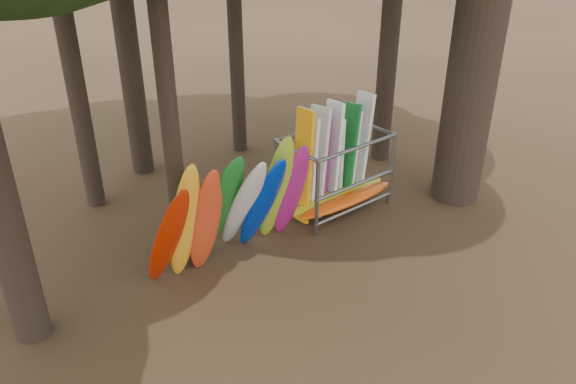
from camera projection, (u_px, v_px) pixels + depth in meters
ground at (328, 279)px, 11.68m from camera, size 120.00×120.00×0.00m
kayak_row at (234, 209)px, 11.59m from camera, size 3.97×2.14×2.98m
storage_rack at (334, 174)px, 14.00m from camera, size 3.06×1.57×2.81m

